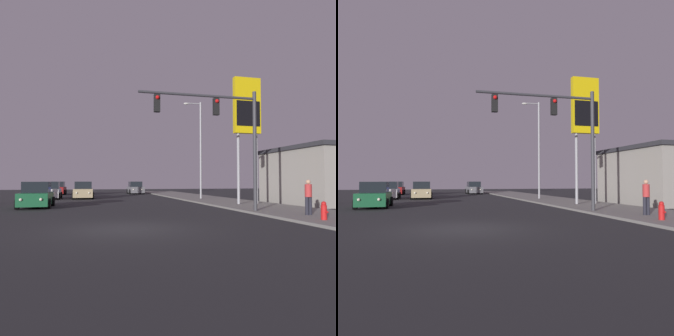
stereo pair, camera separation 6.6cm
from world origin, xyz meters
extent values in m
plane|color=#28282B|center=(0.00, 0.00, 0.00)|extent=(120.00, 120.00, 0.00)
cube|color=gray|center=(9.50, 10.00, 0.06)|extent=(5.00, 60.00, 0.12)
cube|color=slate|center=(5.01, 32.58, 0.58)|extent=(1.90, 4.24, 0.80)
cube|color=black|center=(5.01, 32.73, 1.33)|extent=(1.65, 2.04, 0.70)
cylinder|color=black|center=(4.11, 31.28, 0.32)|extent=(0.24, 0.64, 0.64)
cylinder|color=black|center=(5.91, 31.28, 0.32)|extent=(0.24, 0.64, 0.64)
cylinder|color=black|center=(4.11, 33.88, 0.32)|extent=(0.24, 0.64, 0.64)
cylinder|color=black|center=(5.91, 33.88, 0.32)|extent=(0.24, 0.64, 0.64)
sphere|color=#F2EACC|center=(4.45, 30.46, 0.63)|extent=(0.18, 0.18, 0.18)
sphere|color=#F2EACC|center=(5.57, 30.46, 0.63)|extent=(0.18, 0.18, 0.18)
cube|color=navy|center=(-1.94, 32.61, 0.58)|extent=(1.83, 4.21, 0.80)
cube|color=black|center=(-1.94, 32.76, 1.33)|extent=(1.61, 2.01, 0.70)
cylinder|color=black|center=(-2.84, 31.31, 0.32)|extent=(0.24, 0.64, 0.64)
cylinder|color=black|center=(-1.04, 31.31, 0.32)|extent=(0.24, 0.64, 0.64)
cylinder|color=black|center=(-2.84, 33.92, 0.32)|extent=(0.24, 0.64, 0.64)
cylinder|color=black|center=(-1.04, 33.92, 0.32)|extent=(0.24, 0.64, 0.64)
sphere|color=#F2EACC|center=(-2.50, 30.49, 0.63)|extent=(0.18, 0.18, 0.18)
sphere|color=#F2EACC|center=(-1.38, 30.49, 0.63)|extent=(0.18, 0.18, 0.18)
cube|color=tan|center=(-1.73, 21.64, 0.58)|extent=(1.82, 4.21, 0.80)
cube|color=black|center=(-1.73, 21.79, 1.33)|extent=(1.61, 2.01, 0.70)
cylinder|color=black|center=(-2.63, 20.34, 0.32)|extent=(0.24, 0.64, 0.64)
cylinder|color=black|center=(-0.83, 20.34, 0.32)|extent=(0.24, 0.64, 0.64)
cylinder|color=black|center=(-2.63, 22.94, 0.32)|extent=(0.24, 0.64, 0.64)
cylinder|color=black|center=(-0.83, 22.94, 0.32)|extent=(0.24, 0.64, 0.64)
sphere|color=#F2EACC|center=(-2.29, 19.52, 0.63)|extent=(0.18, 0.18, 0.18)
sphere|color=#F2EACC|center=(-1.18, 19.52, 0.63)|extent=(0.18, 0.18, 0.18)
cube|color=#195933|center=(-4.57, 11.00, 0.58)|extent=(1.86, 4.23, 0.80)
cube|color=black|center=(-4.57, 11.15, 1.33)|extent=(1.63, 2.02, 0.70)
cylinder|color=black|center=(-5.47, 9.69, 0.32)|extent=(0.24, 0.64, 0.64)
cylinder|color=black|center=(-3.67, 9.69, 0.32)|extent=(0.24, 0.64, 0.64)
cylinder|color=black|center=(-5.47, 12.30, 0.32)|extent=(0.24, 0.64, 0.64)
cylinder|color=black|center=(-3.67, 12.30, 0.32)|extent=(0.24, 0.64, 0.64)
sphere|color=#F2EACC|center=(-5.13, 8.88, 0.63)|extent=(0.18, 0.18, 0.18)
sphere|color=#F2EACC|center=(-4.01, 8.88, 0.63)|extent=(0.18, 0.18, 0.18)
cube|color=silver|center=(-4.84, 21.90, 0.58)|extent=(1.87, 4.23, 0.80)
cube|color=black|center=(-4.84, 22.05, 1.33)|extent=(1.63, 2.02, 0.70)
cylinder|color=black|center=(-5.74, 20.60, 0.32)|extent=(0.24, 0.64, 0.64)
cylinder|color=black|center=(-3.94, 20.60, 0.32)|extent=(0.24, 0.64, 0.64)
cylinder|color=black|center=(-5.74, 23.20, 0.32)|extent=(0.24, 0.64, 0.64)
cylinder|color=black|center=(-3.94, 23.20, 0.32)|extent=(0.24, 0.64, 0.64)
sphere|color=#F2EACC|center=(-5.40, 19.78, 0.63)|extent=(0.18, 0.18, 0.18)
sphere|color=#F2EACC|center=(-4.29, 19.78, 0.63)|extent=(0.18, 0.18, 0.18)
cube|color=maroon|center=(-5.04, 32.30, 0.58)|extent=(1.91, 4.25, 0.80)
cube|color=black|center=(-5.04, 32.45, 1.33)|extent=(1.65, 2.04, 0.70)
cylinder|color=black|center=(-5.94, 31.00, 0.32)|extent=(0.24, 0.64, 0.64)
cylinder|color=black|center=(-4.14, 31.00, 0.32)|extent=(0.24, 0.64, 0.64)
cylinder|color=black|center=(-5.94, 33.60, 0.32)|extent=(0.24, 0.64, 0.64)
cylinder|color=black|center=(-4.14, 33.60, 0.32)|extent=(0.24, 0.64, 0.64)
sphere|color=#F2EACC|center=(-5.59, 30.18, 0.63)|extent=(0.18, 0.18, 0.18)
sphere|color=#F2EACC|center=(-4.48, 30.18, 0.63)|extent=(0.18, 0.18, 0.18)
cylinder|color=#38383D|center=(7.50, 4.28, 3.37)|extent=(0.20, 0.20, 6.50)
cylinder|color=#38383D|center=(4.30, 4.28, 6.22)|extent=(6.42, 0.14, 0.14)
cube|color=black|center=(5.26, 4.28, 5.67)|extent=(0.30, 0.24, 0.90)
sphere|color=red|center=(5.26, 4.14, 5.94)|extent=(0.20, 0.20, 0.20)
cube|color=black|center=(2.05, 4.28, 5.67)|extent=(0.30, 0.24, 0.90)
sphere|color=red|center=(2.05, 4.14, 5.94)|extent=(0.20, 0.20, 0.20)
cylinder|color=#99999E|center=(8.90, 16.98, 4.62)|extent=(0.18, 0.18, 9.00)
cylinder|color=#99999E|center=(8.20, 16.98, 8.97)|extent=(1.40, 0.10, 0.10)
ellipsoid|color=silver|center=(7.50, 16.98, 8.92)|extent=(0.50, 0.24, 0.20)
cylinder|color=#99999E|center=(8.99, 9.34, 2.62)|extent=(0.20, 0.20, 5.00)
cylinder|color=#99999E|center=(10.39, 9.34, 2.62)|extent=(0.20, 0.20, 5.00)
cube|color=yellow|center=(9.69, 9.34, 7.12)|extent=(2.00, 0.40, 4.00)
cube|color=black|center=(9.69, 9.13, 6.52)|extent=(1.80, 0.03, 1.80)
cylinder|color=red|center=(8.17, -0.19, 0.42)|extent=(0.24, 0.24, 0.60)
sphere|color=red|center=(8.17, -0.19, 0.78)|extent=(0.20, 0.20, 0.20)
cylinder|color=red|center=(8.17, -0.36, 0.45)|extent=(0.08, 0.10, 0.08)
cylinder|color=#23232D|center=(8.74, 1.65, 0.54)|extent=(0.16, 0.16, 0.85)
cylinder|color=#23232D|center=(8.92, 1.65, 0.54)|extent=(0.16, 0.16, 0.85)
cylinder|color=#BF3333|center=(8.83, 1.65, 1.27)|extent=(0.32, 0.32, 0.60)
sphere|color=tan|center=(8.83, 1.65, 1.68)|extent=(0.22, 0.22, 0.22)
camera|label=1|loc=(-1.34, -11.82, 1.70)|focal=35.00mm
camera|label=2|loc=(-1.28, -11.84, 1.70)|focal=35.00mm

